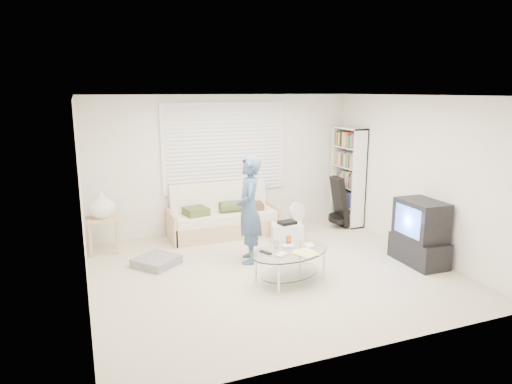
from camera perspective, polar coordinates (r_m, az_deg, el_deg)
name	(u,v)px	position (r m, az deg, el deg)	size (l,w,h in m)	color
ground	(272,271)	(6.75, 1.99, -9.80)	(5.00, 5.00, 0.00)	#B1A58A
room_shell	(260,155)	(6.75, 0.49, 4.59)	(5.02, 4.52, 2.51)	silver
window_blinds	(225,148)	(8.37, -3.90, 5.56)	(2.32, 0.08, 1.62)	silver
futon_sofa	(223,218)	(8.26, -4.13, -3.32)	(1.94, 0.78, 0.95)	tan
grey_floor_pillow	(157,261)	(7.08, -12.32, -8.46)	(0.56, 0.56, 0.13)	slate
side_table	(102,207)	(7.65, -18.73, -1.78)	(0.52, 0.42, 1.02)	tan
bookshelf	(348,176)	(8.99, 11.40, 1.91)	(0.30, 0.79, 1.88)	white
guitar_case	(339,206)	(8.79, 10.37, -1.68)	(0.36, 0.36, 0.97)	black
floor_fan	(297,215)	(8.36, 5.14, -2.86)	(0.37, 0.24, 0.60)	white
storage_bin	(287,232)	(7.95, 3.90, -5.03)	(0.60, 0.49, 0.37)	white
tv_unit	(420,233)	(7.30, 19.81, -4.86)	(0.52, 0.91, 0.97)	black
coffee_table	(290,257)	(6.28, 4.33, -8.05)	(1.37, 1.08, 0.57)	silver
standing_person	(249,210)	(6.85, -0.90, -2.24)	(0.59, 0.39, 1.63)	#344E71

